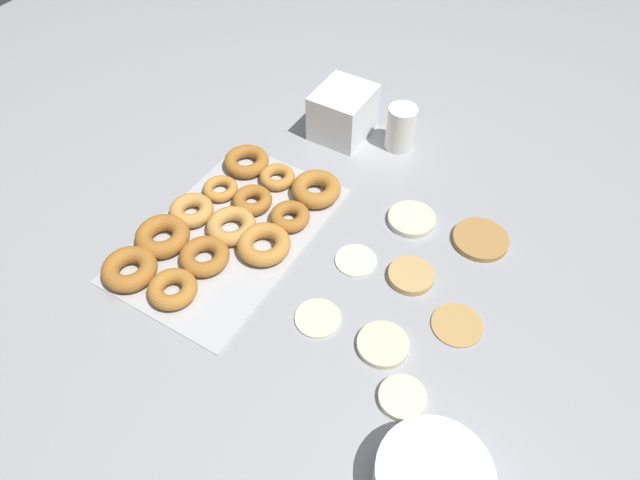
% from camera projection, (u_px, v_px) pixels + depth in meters
% --- Properties ---
extents(ground_plane, '(3.00, 3.00, 0.00)m').
position_uv_depth(ground_plane, '(360.00, 248.00, 1.18)').
color(ground_plane, '#9EA0A5').
extents(pancake_0, '(0.09, 0.09, 0.01)m').
position_uv_depth(pancake_0, '(411.00, 276.00, 1.12)').
color(pancake_0, tan).
rests_on(pancake_0, ground_plane).
extents(pancake_1, '(0.12, 0.12, 0.01)m').
position_uv_depth(pancake_1, '(481.00, 239.00, 1.19)').
color(pancake_1, '#B27F42').
rests_on(pancake_1, ground_plane).
extents(pancake_2, '(0.09, 0.09, 0.01)m').
position_uv_depth(pancake_2, '(383.00, 345.00, 1.02)').
color(pancake_2, beige).
rests_on(pancake_2, ground_plane).
extents(pancake_3, '(0.08, 0.08, 0.01)m').
position_uv_depth(pancake_3, '(356.00, 260.00, 1.15)').
color(pancake_3, silver).
rests_on(pancake_3, ground_plane).
extents(pancake_4, '(0.09, 0.09, 0.01)m').
position_uv_depth(pancake_4, '(318.00, 317.00, 1.06)').
color(pancake_4, beige).
rests_on(pancake_4, ground_plane).
extents(pancake_5, '(0.10, 0.10, 0.01)m').
position_uv_depth(pancake_5, '(412.00, 219.00, 1.22)').
color(pancake_5, beige).
rests_on(pancake_5, ground_plane).
extents(pancake_6, '(0.08, 0.08, 0.01)m').
position_uv_depth(pancake_6, '(402.00, 398.00, 0.95)').
color(pancake_6, beige).
rests_on(pancake_6, ground_plane).
extents(pancake_7, '(0.10, 0.10, 0.01)m').
position_uv_depth(pancake_7, '(457.00, 324.00, 1.05)').
color(pancake_7, tan).
rests_on(pancake_7, ground_plane).
extents(donut_tray, '(0.49, 0.31, 0.04)m').
position_uv_depth(donut_tray, '(226.00, 225.00, 1.20)').
color(donut_tray, silver).
rests_on(donut_tray, ground_plane).
extents(container_stack, '(0.14, 0.13, 0.12)m').
position_uv_depth(container_stack, '(343.00, 113.00, 1.38)').
color(container_stack, white).
rests_on(container_stack, ground_plane).
extents(paper_cup, '(0.07, 0.07, 0.11)m').
position_uv_depth(paper_cup, '(401.00, 128.00, 1.35)').
color(paper_cup, white).
rests_on(paper_cup, ground_plane).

